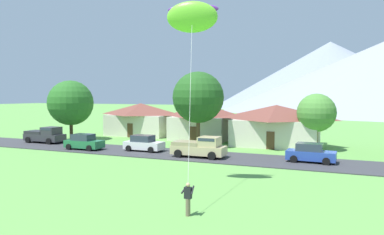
% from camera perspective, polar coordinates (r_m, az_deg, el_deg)
% --- Properties ---
extents(road_strip, '(160.00, 6.32, 0.08)m').
position_cam_1_polar(road_strip, '(34.80, 4.03, -6.31)').
color(road_strip, '#38383D').
rests_on(road_strip, ground).
extents(mountain_central_ridge, '(110.98, 110.98, 31.25)m').
position_cam_1_polar(mountain_central_ridge, '(182.71, 21.13, 6.38)').
color(mountain_central_ridge, gray).
rests_on(mountain_central_ridge, ground).
extents(house_left_center, '(8.23, 8.52, 4.82)m').
position_cam_1_polar(house_left_center, '(49.27, 1.93, -0.51)').
color(house_left_center, beige).
rests_on(house_left_center, ground).
extents(house_right_center, '(10.48, 7.96, 4.85)m').
position_cam_1_polar(house_right_center, '(43.99, 13.30, -1.08)').
color(house_right_center, beige).
rests_on(house_right_center, ground).
extents(house_rightmost, '(10.03, 6.51, 4.80)m').
position_cam_1_polar(house_rightmost, '(54.05, -8.15, -0.19)').
color(house_rightmost, beige).
rests_on(house_rightmost, ground).
extents(tree_center, '(4.14, 4.14, 6.20)m').
position_cam_1_polar(tree_center, '(40.73, 19.24, 0.70)').
color(tree_center, brown).
rests_on(tree_center, ground).
extents(tree_right_of_center, '(5.95, 5.95, 7.97)m').
position_cam_1_polar(tree_right_of_center, '(49.99, -18.80, 2.22)').
color(tree_right_of_center, '#4C3823').
rests_on(tree_right_of_center, ground).
extents(tree_near_right, '(5.99, 5.99, 8.76)m').
position_cam_1_polar(tree_near_right, '(41.48, 1.00, 3.23)').
color(tree_near_right, brown).
rests_on(tree_near_right, ground).
extents(parked_car_green_west_end, '(4.23, 2.13, 1.68)m').
position_cam_1_polar(parked_car_green_west_end, '(41.00, -16.86, -3.79)').
color(parked_car_green_west_end, '#237042').
rests_on(parked_car_green_west_end, road_strip).
extents(parked_car_blue_mid_east, '(4.27, 2.22, 1.68)m').
position_cam_1_polar(parked_car_blue_mid_east, '(33.54, 18.41, -5.44)').
color(parked_car_blue_mid_east, '#2847A8').
rests_on(parked_car_blue_mid_east, road_strip).
extents(parked_car_white_east_end, '(4.22, 2.11, 1.68)m').
position_cam_1_polar(parked_car_white_east_end, '(38.49, -7.71, -4.14)').
color(parked_car_white_east_end, white).
rests_on(parked_car_white_east_end, road_strip).
extents(pickup_truck_charcoal_west_side, '(5.22, 2.35, 1.99)m').
position_cam_1_polar(pickup_truck_charcoal_west_side, '(48.23, -22.35, -2.58)').
color(pickup_truck_charcoal_west_side, '#333338').
rests_on(pickup_truck_charcoal_west_side, road_strip).
extents(pickup_truck_sand_east_side, '(5.22, 2.36, 1.99)m').
position_cam_1_polar(pickup_truck_sand_east_side, '(34.35, 1.29, -4.72)').
color(pickup_truck_sand_east_side, '#C6B284').
rests_on(pickup_truck_sand_east_side, road_strip).
extents(kite_flyer_with_kite, '(4.24, 6.95, 12.16)m').
position_cam_1_polar(kite_flyer_with_kite, '(23.94, 0.03, 15.55)').
color(kite_flyer_with_kite, '#70604C').
rests_on(kite_flyer_with_kite, ground).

